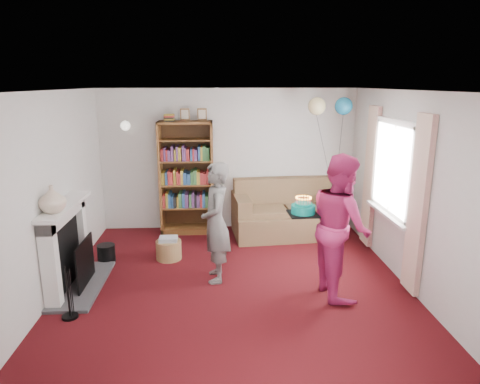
{
  "coord_description": "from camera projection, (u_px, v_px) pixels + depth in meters",
  "views": [
    {
      "loc": [
        -0.21,
        -5.03,
        2.59
      ],
      "look_at": [
        0.1,
        0.6,
        1.14
      ],
      "focal_mm": 32.0,
      "sensor_mm": 36.0,
      "label": 1
    }
  ],
  "objects": [
    {
      "name": "ground",
      "position": [
        235.0,
        289.0,
        5.52
      ],
      "size": [
        5.0,
        5.0,
        0.0
      ],
      "primitive_type": "plane",
      "color": "#340708",
      "rests_on": "ground"
    },
    {
      "name": "wall_back",
      "position": [
        229.0,
        160.0,
        7.63
      ],
      "size": [
        4.5,
        0.02,
        2.5
      ],
      "primitive_type": "cube",
      "color": "silver",
      "rests_on": "ground"
    },
    {
      "name": "wall_left",
      "position": [
        45.0,
        199.0,
        5.09
      ],
      "size": [
        0.02,
        5.0,
        2.5
      ],
      "primitive_type": "cube",
      "color": "silver",
      "rests_on": "ground"
    },
    {
      "name": "wall_right",
      "position": [
        415.0,
        193.0,
        5.33
      ],
      "size": [
        0.02,
        5.0,
        2.5
      ],
      "primitive_type": "cube",
      "color": "silver",
      "rests_on": "ground"
    },
    {
      "name": "ceiling",
      "position": [
        234.0,
        90.0,
        4.89
      ],
      "size": [
        4.5,
        5.0,
        0.01
      ],
      "primitive_type": "cube",
      "color": "white",
      "rests_on": "wall_back"
    },
    {
      "name": "fireplace",
      "position": [
        71.0,
        250.0,
        5.46
      ],
      "size": [
        0.55,
        1.8,
        1.12
      ],
      "color": "#3F3F42",
      "rests_on": "ground"
    },
    {
      "name": "window_bay",
      "position": [
        392.0,
        186.0,
        5.92
      ],
      "size": [
        0.14,
        2.02,
        2.2
      ],
      "color": "white",
      "rests_on": "ground"
    },
    {
      "name": "wall_sconce",
      "position": [
        125.0,
        126.0,
        7.24
      ],
      "size": [
        0.16,
        0.23,
        0.16
      ],
      "color": "gold",
      "rests_on": "ground"
    },
    {
      "name": "bookcase",
      "position": [
        187.0,
        179.0,
        7.47
      ],
      "size": [
        0.93,
        0.42,
        2.17
      ],
      "color": "#472B14",
      "rests_on": "ground"
    },
    {
      "name": "sofa",
      "position": [
        285.0,
        214.0,
        7.49
      ],
      "size": [
        1.79,
        0.95,
        0.95
      ],
      "rotation": [
        0.0,
        0.0,
        0.09
      ],
      "color": "brown",
      "rests_on": "ground"
    },
    {
      "name": "wicker_basket",
      "position": [
        169.0,
        249.0,
        6.44
      ],
      "size": [
        0.38,
        0.38,
        0.35
      ],
      "rotation": [
        0.0,
        0.0,
        0.01
      ],
      "color": "#9C7349",
      "rests_on": "ground"
    },
    {
      "name": "person_striped",
      "position": [
        216.0,
        223.0,
        5.62
      ],
      "size": [
        0.42,
        0.61,
        1.61
      ],
      "primitive_type": "imported",
      "rotation": [
        0.0,
        0.0,
        -1.51
      ],
      "color": "black",
      "rests_on": "ground"
    },
    {
      "name": "person_magenta",
      "position": [
        340.0,
        226.0,
        5.23
      ],
      "size": [
        0.76,
        0.93,
        1.78
      ],
      "primitive_type": "imported",
      "rotation": [
        0.0,
        0.0,
        1.67
      ],
      "color": "#B5245E",
      "rests_on": "ground"
    },
    {
      "name": "birthday_cake",
      "position": [
        303.0,
        209.0,
        5.19
      ],
      "size": [
        0.35,
        0.35,
        0.22
      ],
      "rotation": [
        0.0,
        0.0,
        0.05
      ],
      "color": "black",
      "rests_on": "ground"
    },
    {
      "name": "balloons",
      "position": [
        330.0,
        106.0,
        6.92
      ],
      "size": [
        0.73,
        0.29,
        1.68
      ],
      "color": "#3F3F3F",
      "rests_on": "ground"
    },
    {
      "name": "mantel_vase",
      "position": [
        52.0,
        199.0,
        4.94
      ],
      "size": [
        0.37,
        0.37,
        0.32
      ],
      "primitive_type": "imported",
      "rotation": [
        0.0,
        0.0,
        0.23
      ],
      "color": "beige",
      "rests_on": "fireplace"
    }
  ]
}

